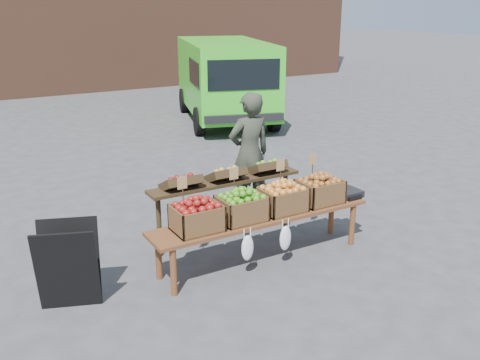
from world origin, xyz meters
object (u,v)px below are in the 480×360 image
display_bench (262,238)px  crate_golden_apples (197,218)px  chalkboard_sign (68,266)px  crate_russet_pears (241,208)px  back_table (226,201)px  crate_green_apples (320,191)px  crate_red_apples (282,199)px  delivery_van (225,82)px  vendor (249,153)px  weighing_scale (346,193)px

display_bench → crate_golden_apples: 0.93m
chalkboard_sign → crate_golden_apples: bearing=15.0°
chalkboard_sign → crate_russet_pears: bearing=16.6°
back_table → crate_russet_pears: size_ratio=4.20×
display_bench → crate_green_apples: (0.82, 0.00, 0.42)m
display_bench → crate_red_apples: crate_red_apples is taller
chalkboard_sign → crate_red_apples: 2.46m
delivery_van → vendor: size_ratio=2.54×
crate_red_apples → crate_russet_pears: bearing=180.0°
back_table → weighing_scale: (1.32, -0.72, 0.09)m
delivery_van → weighing_scale: delivery_van is taller
delivery_van → back_table: size_ratio=2.10×
weighing_scale → crate_green_apples: bearing=180.0°
crate_golden_apples → back_table: bearing=43.8°
vendor → crate_golden_apples: vendor is taller
delivery_van → crate_golden_apples: bearing=-103.4°
delivery_van → crate_golden_apples: 8.12m
chalkboard_sign → back_table: 2.17m
vendor → crate_green_apples: bearing=99.2°
delivery_van → weighing_scale: 7.28m
chalkboard_sign → crate_golden_apples: 1.37m
crate_red_apples → crate_green_apples: same height
back_table → crate_red_apples: bearing=-64.1°
chalkboard_sign → back_table: (2.09, 0.59, 0.08)m
display_bench → crate_green_apples: 0.93m
display_bench → crate_green_apples: bearing=0.0°
delivery_van → back_table: bearing=-101.2°
back_table → crate_russet_pears: 0.77m
display_bench → crate_red_apples: (0.28, 0.00, 0.42)m
delivery_van → crate_golden_apples: delivery_van is taller
chalkboard_sign → crate_red_apples: chalkboard_sign is taller
crate_green_apples → vendor: bearing=95.8°
chalkboard_sign → delivery_van: bearing=71.5°
display_bench → crate_red_apples: bearing=0.0°
back_table → crate_russet_pears: (-0.20, -0.72, 0.19)m
crate_russet_pears → weighing_scale: 1.53m
display_bench → crate_russet_pears: crate_russet_pears is taller
back_table → chalkboard_sign: bearing=-164.2°
vendor → display_bench: (-0.68, -1.40, -0.58)m
crate_golden_apples → weighing_scale: crate_golden_apples is taller
crate_russet_pears → crate_golden_apples: bearing=180.0°
back_table → delivery_van: bearing=61.1°
crate_russet_pears → delivery_van: bearing=62.4°
display_bench → weighing_scale: weighing_scale is taller
display_bench → weighing_scale: (1.25, 0.00, 0.33)m
vendor → crate_green_apples: (0.14, -1.40, -0.16)m
vendor → crate_golden_apples: size_ratio=3.46×
display_bench → delivery_van: bearing=64.2°
crate_golden_apples → weighing_scale: size_ratio=1.47×
display_bench → back_table: bearing=95.9°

